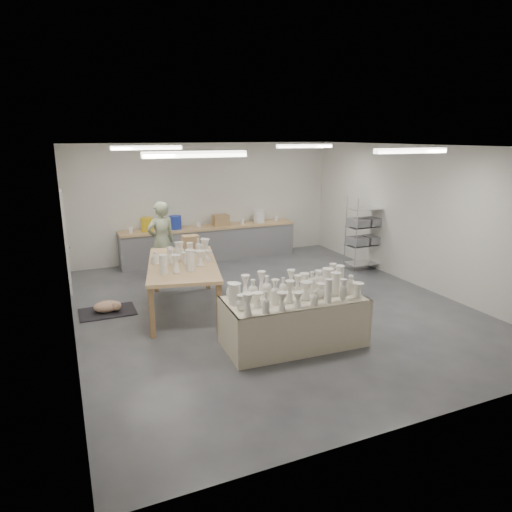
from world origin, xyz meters
name	(u,v)px	position (x,y,z in m)	size (l,w,h in m)	color
room	(263,199)	(-0.11, 0.08, 2.06)	(8.00, 8.02, 3.00)	#424449
back_counter	(210,242)	(-0.01, 3.68, 0.49)	(4.60, 0.60, 1.24)	tan
wire_shelf	(365,232)	(3.20, 1.40, 0.92)	(0.88, 0.48, 1.80)	silver
drying_table	(294,318)	(-0.35, -1.62, 0.44)	(2.22, 1.13, 1.14)	olive
work_table	(184,261)	(-1.50, 0.54, 0.92)	(1.73, 2.66, 1.30)	tan
rug	(107,312)	(-2.90, 0.92, 0.01)	(1.00, 0.70, 0.02)	black
cat	(108,306)	(-2.88, 0.90, 0.12)	(0.53, 0.41, 0.21)	white
potter	(161,241)	(-1.52, 2.47, 0.89)	(0.65, 0.43, 1.79)	#94A27D
red_stool	(160,265)	(-1.52, 2.74, 0.27)	(0.36, 0.36, 0.31)	red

